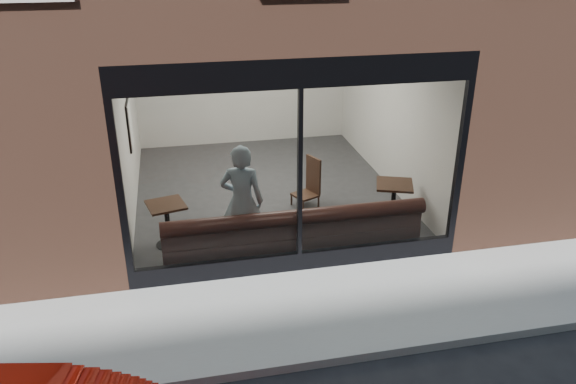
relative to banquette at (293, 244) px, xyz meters
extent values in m
plane|color=black|center=(0.00, -2.45, -0.23)|extent=(120.00, 120.00, 0.00)
cube|color=gray|center=(0.00, -1.45, -0.22)|extent=(40.00, 2.00, 0.01)
cube|color=gray|center=(0.00, -2.50, -0.17)|extent=(40.00, 0.10, 0.12)
cube|color=brown|center=(-3.75, 5.55, 1.38)|extent=(2.50, 12.00, 3.20)
cube|color=brown|center=(3.75, 5.55, 1.38)|extent=(2.50, 12.00, 3.20)
cube|color=brown|center=(0.00, 8.55, 1.38)|extent=(5.00, 6.00, 3.20)
plane|color=#2D2D30|center=(0.00, 2.55, -0.21)|extent=(6.00, 6.00, 0.00)
plane|color=white|center=(0.00, 2.55, 2.97)|extent=(6.00, 6.00, 0.00)
plane|color=silver|center=(0.00, 5.54, 1.37)|extent=(5.00, 0.00, 5.00)
plane|color=silver|center=(-2.49, 2.55, 1.37)|extent=(0.00, 6.00, 6.00)
plane|color=silver|center=(2.49, 2.55, 1.37)|extent=(0.00, 6.00, 6.00)
cube|color=black|center=(0.00, -0.40, -0.08)|extent=(5.00, 0.10, 0.30)
cube|color=black|center=(0.00, -0.40, 2.77)|extent=(5.00, 0.10, 0.40)
cube|color=black|center=(0.00, -0.40, 1.32)|extent=(0.06, 0.10, 2.50)
plane|color=white|center=(0.00, -0.43, 1.33)|extent=(4.80, 0.00, 4.80)
cube|color=#351913|center=(0.00, 0.00, 0.00)|extent=(4.00, 0.55, 0.45)
imported|color=#8FABBD|center=(-0.75, 0.26, 0.69)|extent=(0.76, 0.60, 1.83)
cube|color=black|center=(-1.91, 0.75, 0.52)|extent=(0.69, 0.69, 0.04)
cube|color=black|center=(1.95, 0.75, 0.52)|extent=(0.78, 0.78, 0.04)
cube|color=black|center=(0.60, 1.70, 0.01)|extent=(0.53, 0.53, 0.04)
cube|color=white|center=(-2.45, 2.68, 1.27)|extent=(0.02, 0.61, 0.81)
camera|label=1|loc=(-1.67, -7.49, 4.39)|focal=35.00mm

